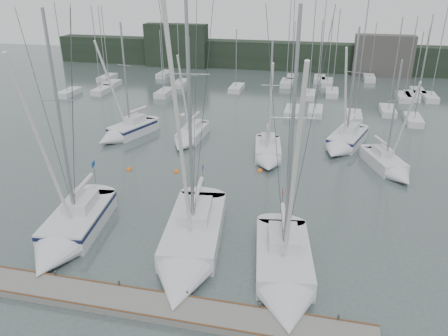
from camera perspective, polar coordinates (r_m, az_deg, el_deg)
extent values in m
plane|color=#42504E|center=(28.62, -6.23, -11.19)|extent=(160.00, 160.00, 0.00)
cube|color=slate|center=(24.85, -10.10, -17.19)|extent=(24.00, 2.00, 0.40)
cube|color=black|center=(85.54, 7.47, 14.34)|extent=(90.00, 4.00, 5.00)
cube|color=black|center=(87.59, -6.24, 15.61)|extent=(12.00, 3.00, 8.00)
cube|color=#44413E|center=(83.59, 20.06, 13.62)|extent=(10.00, 3.00, 7.00)
cube|color=silver|center=(69.28, 23.30, 8.56)|extent=(1.80, 4.50, 0.90)
cylinder|color=gray|center=(67.85, 24.02, 12.33)|extent=(0.12, 0.12, 8.65)
cube|color=silver|center=(68.59, 1.65, 10.35)|extent=(1.80, 4.50, 0.90)
cylinder|color=gray|center=(67.17, 1.61, 14.12)|extent=(0.12, 0.12, 8.43)
cube|color=silver|center=(74.33, 13.30, 10.79)|extent=(1.80, 4.50, 0.90)
cylinder|color=gray|center=(72.88, 13.70, 14.77)|extent=(0.12, 0.12, 9.73)
cube|color=silver|center=(67.76, 13.91, 9.49)|extent=(1.80, 4.50, 0.90)
cylinder|color=gray|center=(66.08, 14.45, 14.54)|extent=(0.12, 0.12, 11.36)
cube|color=silver|center=(72.14, 23.96, 9.00)|extent=(1.80, 4.50, 0.90)
cylinder|color=gray|center=(70.73, 24.69, 12.70)|extent=(0.12, 0.12, 8.86)
cube|color=silver|center=(79.37, -7.76, 12.00)|extent=(1.80, 4.50, 0.90)
cylinder|color=gray|center=(78.08, -8.09, 15.34)|extent=(0.12, 0.12, 8.61)
cube|color=silver|center=(69.79, -19.55, 9.23)|extent=(1.80, 4.50, 0.90)
cylinder|color=gray|center=(68.16, -20.54, 14.45)|extent=(0.12, 0.12, 12.24)
cube|color=silver|center=(57.68, 23.47, 5.74)|extent=(1.80, 4.50, 0.90)
cylinder|color=gray|center=(55.78, 24.62, 11.73)|extent=(0.12, 0.12, 11.72)
cube|color=silver|center=(65.74, 11.01, 9.32)|extent=(1.80, 4.50, 0.90)
cylinder|color=gray|center=(63.93, 11.47, 15.07)|extent=(0.12, 0.12, 12.59)
cube|color=silver|center=(60.51, 20.59, 6.98)|extent=(1.80, 4.50, 0.90)
cylinder|color=gray|center=(58.71, 21.50, 12.45)|extent=(0.12, 0.12, 11.12)
cube|color=silver|center=(69.71, -15.58, 9.71)|extent=(1.80, 4.50, 0.90)
cylinder|color=gray|center=(68.10, -16.37, 14.73)|extent=(0.12, 0.12, 11.68)
cube|color=silver|center=(72.03, -5.65, 10.90)|extent=(1.80, 4.50, 0.90)
cylinder|color=gray|center=(70.62, -5.95, 14.75)|extent=(0.12, 0.12, 9.08)
cube|color=silver|center=(73.22, -14.54, 10.47)|extent=(1.80, 4.50, 0.90)
cylinder|color=gray|center=(71.68, -15.24, 15.17)|extent=(0.12, 0.12, 11.43)
cube|color=silver|center=(68.34, 22.40, 8.52)|extent=(1.80, 4.50, 0.90)
cylinder|color=gray|center=(66.73, 23.25, 13.20)|extent=(0.12, 0.12, 10.71)
cube|color=silver|center=(78.41, -15.01, 11.28)|extent=(1.80, 4.50, 0.90)
cylinder|color=gray|center=(76.96, -15.68, 15.60)|extent=(0.12, 0.12, 11.26)
cube|color=silver|center=(79.54, 18.43, 11.05)|extent=(1.80, 4.50, 0.90)
cylinder|color=gray|center=(78.22, 18.92, 14.41)|extent=(0.12, 0.12, 8.77)
cube|color=silver|center=(76.71, 12.37, 11.27)|extent=(1.80, 4.50, 0.90)
cylinder|color=gray|center=(75.06, 12.85, 16.47)|extent=(0.12, 0.12, 13.28)
cube|color=silver|center=(57.17, 8.90, 7.30)|extent=(1.80, 4.50, 0.90)
cylinder|color=gray|center=(55.37, 9.23, 12.73)|extent=(0.12, 0.12, 10.32)
cube|color=silver|center=(69.71, 25.27, 8.31)|extent=(1.80, 4.50, 0.90)
cylinder|color=gray|center=(67.91, 26.45, 14.15)|extent=(0.12, 0.12, 13.80)
cube|color=silver|center=(76.28, 8.88, 11.46)|extent=(1.80, 4.50, 0.90)
cylinder|color=gray|center=(74.91, 9.09, 15.03)|extent=(0.12, 0.12, 8.88)
cube|color=silver|center=(56.62, 16.61, 6.42)|extent=(1.80, 4.50, 0.90)
cylinder|color=gray|center=(54.49, 17.57, 13.71)|extent=(0.12, 0.12, 13.92)
cube|color=silver|center=(66.34, -7.79, 9.67)|extent=(1.80, 4.50, 0.90)
cylinder|color=gray|center=(64.89, -8.18, 13.63)|extent=(0.12, 0.12, 8.60)
cube|color=silver|center=(57.66, 11.82, 7.22)|extent=(1.80, 4.50, 0.90)
cylinder|color=gray|center=(55.82, 12.32, 12.86)|extent=(0.12, 0.12, 10.84)
cube|color=silver|center=(72.72, 8.18, 10.90)|extent=(1.80, 4.50, 0.90)
cylinder|color=gray|center=(70.99, 8.49, 16.45)|extent=(0.12, 0.12, 13.44)
cube|color=silver|center=(32.60, -18.36, -6.62)|extent=(4.09, 7.10, 1.68)
cone|color=silver|center=(28.99, -22.01, -11.33)|extent=(3.59, 3.29, 3.24)
cube|color=silver|center=(32.47, -18.27, -4.25)|extent=(2.12, 2.90, 0.78)
cylinder|color=gray|center=(29.26, -20.61, 5.76)|extent=(0.20, 0.20, 13.38)
cylinder|color=silver|center=(32.67, -17.97, -2.05)|extent=(0.74, 3.31, 0.31)
cube|color=#0F1539|center=(32.33, -18.49, -5.76)|extent=(4.11, 7.13, 0.28)
cube|color=#1B4B97|center=(34.30, -16.71, 0.50)|extent=(0.10, 0.60, 0.40)
cube|color=silver|center=(29.96, -3.81, -8.20)|extent=(4.61, 8.76, 1.65)
cone|color=silver|center=(25.18, -5.92, -15.38)|extent=(3.96, 4.03, 3.51)
cube|color=silver|center=(29.81, -3.72, -5.67)|extent=(2.37, 3.58, 0.77)
cylinder|color=gray|center=(25.73, -4.57, 8.52)|extent=(0.20, 0.20, 16.56)
cylinder|color=silver|center=(30.32, -3.45, -3.00)|extent=(0.86, 4.09, 0.31)
cube|color=#1B4B97|center=(32.51, -2.79, 0.11)|extent=(0.10, 0.59, 0.40)
cube|color=silver|center=(27.50, 7.71, -11.67)|extent=(4.20, 7.05, 1.62)
cone|color=silver|center=(23.80, 8.28, -18.30)|extent=(3.64, 3.30, 3.25)
cube|color=silver|center=(27.28, 7.79, -8.97)|extent=(2.16, 2.89, 0.76)
cylinder|color=gray|center=(23.43, 8.79, 3.26)|extent=(0.19, 0.19, 13.87)
cylinder|color=silver|center=(27.45, 7.82, -6.38)|extent=(0.78, 3.25, 0.30)
cube|color=maroon|center=(29.10, 7.67, -3.18)|extent=(0.11, 0.58, 0.39)
cube|color=silver|center=(50.13, -11.84, 4.86)|extent=(4.30, 6.00, 1.59)
cone|color=silver|center=(47.60, -15.02, 3.52)|extent=(3.27, 3.07, 2.65)
cube|color=silver|center=(50.13, -11.54, 6.29)|extent=(2.10, 2.53, 0.74)
cylinder|color=gray|center=(48.25, -12.78, 11.69)|extent=(0.19, 0.19, 10.80)
cylinder|color=silver|center=(50.25, -11.19, 7.50)|extent=(1.16, 2.60, 0.30)
cube|color=#0F1539|center=(49.96, -11.89, 5.43)|extent=(4.33, 6.02, 0.27)
cube|color=silver|center=(48.11, -4.10, 4.42)|extent=(2.40, 5.38, 1.37)
cone|color=silver|center=(44.73, -5.60, 2.84)|extent=(2.33, 2.33, 2.29)
cube|color=silver|center=(48.19, -3.97, 5.73)|extent=(1.30, 2.16, 0.64)
cylinder|color=gray|center=(46.21, -4.45, 10.76)|extent=(0.16, 0.16, 9.71)
cylinder|color=silver|center=(48.50, -3.78, 6.87)|extent=(0.31, 2.61, 0.26)
cube|color=silver|center=(43.36, 5.74, 2.21)|extent=(3.16, 5.34, 1.53)
cone|color=silver|center=(40.04, 5.81, 0.32)|extent=(2.74, 2.49, 2.45)
cube|color=silver|center=(43.44, 5.79, 3.83)|extent=(1.63, 2.19, 0.71)
cylinder|color=gray|center=(41.27, 6.07, 9.36)|extent=(0.18, 0.18, 9.81)
cylinder|color=silver|center=(43.61, 5.83, 5.19)|extent=(0.64, 2.48, 0.29)
cube|color=silver|center=(47.89, 15.77, 3.56)|extent=(4.40, 6.36, 1.60)
cone|color=silver|center=(44.13, 14.29, 1.99)|extent=(3.39, 3.21, 2.77)
cube|color=silver|center=(48.01, 16.10, 5.05)|extent=(2.16, 2.67, 0.75)
cylinder|color=gray|center=(45.83, 16.49, 10.60)|extent=(0.19, 0.19, 10.66)
cylinder|color=silver|center=(48.31, 16.43, 6.33)|extent=(1.14, 2.79, 0.30)
cube|color=#0F1539|center=(47.72, 15.85, 4.16)|extent=(4.42, 6.39, 0.27)
cube|color=silver|center=(43.17, 20.10, 0.64)|extent=(3.92, 5.50, 1.38)
cone|color=silver|center=(40.33, 22.33, -1.35)|extent=(2.91, 2.82, 2.30)
cube|color=silver|center=(43.18, 20.02, 2.11)|extent=(1.89, 2.32, 0.64)
cylinder|color=gray|center=(41.25, 21.32, 6.98)|extent=(0.17, 0.17, 8.85)
cylinder|color=silver|center=(43.35, 19.86, 3.40)|extent=(1.10, 2.38, 0.26)
sphere|color=orange|center=(39.89, -6.21, -0.52)|extent=(0.51, 0.51, 0.51)
sphere|color=orange|center=(39.96, 4.71, -0.41)|extent=(0.50, 0.50, 0.50)
sphere|color=orange|center=(40.99, -12.30, -0.26)|extent=(0.52, 0.52, 0.52)
ellipsoid|color=white|center=(27.32, -5.38, 6.93)|extent=(0.27, 0.49, 0.21)
cube|color=gray|center=(27.43, -5.96, 7.02)|extent=(0.48, 0.19, 0.12)
cube|color=gray|center=(27.20, -4.80, 6.92)|extent=(0.48, 0.19, 0.12)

